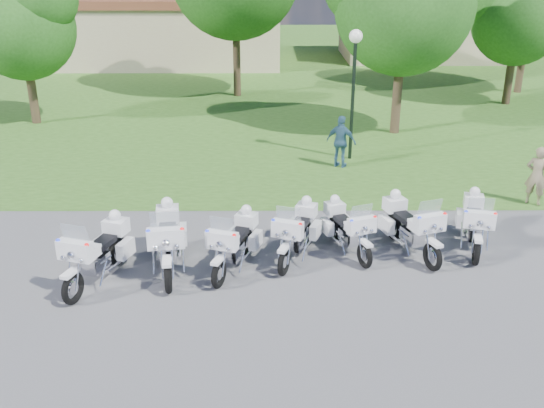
{
  "coord_description": "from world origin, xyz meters",
  "views": [
    {
      "loc": [
        0.38,
        -12.38,
        6.54
      ],
      "look_at": [
        0.44,
        1.2,
        0.95
      ],
      "focal_mm": 40.0,
      "sensor_mm": 36.0,
      "label": 1
    }
  ],
  "objects_px": {
    "motorcycle_2": "(235,242)",
    "motorcycle_3": "(297,231)",
    "lamp_post": "(354,63)",
    "motorcycle_4": "(347,228)",
    "motorcycle_5": "(410,226)",
    "motorcycle_6": "(475,222)",
    "bystander_c": "(341,142)",
    "bystander_a": "(537,176)",
    "motorcycle_0": "(99,251)",
    "motorcycle_1": "(168,239)"
  },
  "relations": [
    {
      "from": "motorcycle_0",
      "to": "motorcycle_5",
      "type": "xyz_separation_m",
      "value": [
        6.96,
        1.33,
        -0.01
      ]
    },
    {
      "from": "motorcycle_5",
      "to": "lamp_post",
      "type": "height_order",
      "value": "lamp_post"
    },
    {
      "from": "motorcycle_4",
      "to": "lamp_post",
      "type": "height_order",
      "value": "lamp_post"
    },
    {
      "from": "motorcycle_3",
      "to": "motorcycle_6",
      "type": "bearing_deg",
      "value": -153.23
    },
    {
      "from": "motorcycle_4",
      "to": "bystander_c",
      "type": "relative_size",
      "value": 1.19
    },
    {
      "from": "motorcycle_2",
      "to": "bystander_c",
      "type": "xyz_separation_m",
      "value": [
        3.12,
        6.99,
        0.23
      ]
    },
    {
      "from": "motorcycle_2",
      "to": "lamp_post",
      "type": "bearing_deg",
      "value": -95.15
    },
    {
      "from": "motorcycle_1",
      "to": "motorcycle_6",
      "type": "bearing_deg",
      "value": -179.31
    },
    {
      "from": "motorcycle_6",
      "to": "motorcycle_4",
      "type": "bearing_deg",
      "value": 17.2
    },
    {
      "from": "motorcycle_3",
      "to": "motorcycle_5",
      "type": "distance_m",
      "value": 2.67
    },
    {
      "from": "lamp_post",
      "to": "bystander_c",
      "type": "bearing_deg",
      "value": -115.54
    },
    {
      "from": "motorcycle_1",
      "to": "motorcycle_4",
      "type": "bearing_deg",
      "value": -176.08
    },
    {
      "from": "bystander_c",
      "to": "motorcycle_6",
      "type": "bearing_deg",
      "value": 140.57
    },
    {
      "from": "motorcycle_4",
      "to": "motorcycle_6",
      "type": "height_order",
      "value": "motorcycle_6"
    },
    {
      "from": "bystander_c",
      "to": "motorcycle_4",
      "type": "bearing_deg",
      "value": 112.47
    },
    {
      "from": "motorcycle_5",
      "to": "bystander_a",
      "type": "distance_m",
      "value": 5.11
    },
    {
      "from": "motorcycle_3",
      "to": "motorcycle_5",
      "type": "xyz_separation_m",
      "value": [
        2.66,
        0.25,
        0.03
      ]
    },
    {
      "from": "motorcycle_2",
      "to": "motorcycle_3",
      "type": "height_order",
      "value": "motorcycle_3"
    },
    {
      "from": "bystander_a",
      "to": "lamp_post",
      "type": "bearing_deg",
      "value": -9.46
    },
    {
      "from": "motorcycle_5",
      "to": "bystander_c",
      "type": "relative_size",
      "value": 1.32
    },
    {
      "from": "motorcycle_3",
      "to": "bystander_c",
      "type": "height_order",
      "value": "bystander_c"
    },
    {
      "from": "motorcycle_3",
      "to": "motorcycle_4",
      "type": "xyz_separation_m",
      "value": [
        1.18,
        0.28,
        -0.04
      ]
    },
    {
      "from": "motorcycle_5",
      "to": "bystander_a",
      "type": "relative_size",
      "value": 1.36
    },
    {
      "from": "motorcycle_5",
      "to": "motorcycle_2",
      "type": "bearing_deg",
      "value": -8.38
    },
    {
      "from": "motorcycle_2",
      "to": "bystander_c",
      "type": "bearing_deg",
      "value": -94.98
    },
    {
      "from": "lamp_post",
      "to": "bystander_a",
      "type": "distance_m",
      "value": 6.71
    },
    {
      "from": "motorcycle_0",
      "to": "motorcycle_3",
      "type": "distance_m",
      "value": 4.43
    },
    {
      "from": "motorcycle_2",
      "to": "motorcycle_4",
      "type": "height_order",
      "value": "motorcycle_2"
    },
    {
      "from": "motorcycle_0",
      "to": "motorcycle_5",
      "type": "relative_size",
      "value": 1.03
    },
    {
      "from": "motorcycle_5",
      "to": "motorcycle_6",
      "type": "relative_size",
      "value": 1.01
    },
    {
      "from": "motorcycle_3",
      "to": "motorcycle_5",
      "type": "bearing_deg",
      "value": -154.65
    },
    {
      "from": "motorcycle_6",
      "to": "lamp_post",
      "type": "distance_m",
      "value": 7.64
    },
    {
      "from": "motorcycle_5",
      "to": "motorcycle_6",
      "type": "distance_m",
      "value": 1.62
    },
    {
      "from": "motorcycle_3",
      "to": "lamp_post",
      "type": "relative_size",
      "value": 0.5
    },
    {
      "from": "motorcycle_3",
      "to": "motorcycle_4",
      "type": "bearing_deg",
      "value": -146.54
    },
    {
      "from": "motorcycle_2",
      "to": "bystander_c",
      "type": "height_order",
      "value": "bystander_c"
    },
    {
      "from": "motorcycle_3",
      "to": "motorcycle_2",
      "type": "bearing_deg",
      "value": 40.74
    },
    {
      "from": "motorcycle_6",
      "to": "motorcycle_5",
      "type": "bearing_deg",
      "value": 22.16
    },
    {
      "from": "motorcycle_0",
      "to": "motorcycle_4",
      "type": "height_order",
      "value": "motorcycle_0"
    },
    {
      "from": "lamp_post",
      "to": "motorcycle_3",
      "type": "bearing_deg",
      "value": -106.25
    },
    {
      "from": "motorcycle_5",
      "to": "lamp_post",
      "type": "relative_size",
      "value": 0.53
    },
    {
      "from": "motorcycle_2",
      "to": "bystander_a",
      "type": "xyz_separation_m",
      "value": [
        8.23,
        3.74,
        0.2
      ]
    },
    {
      "from": "motorcycle_6",
      "to": "motorcycle_2",
      "type": "bearing_deg",
      "value": 23.43
    },
    {
      "from": "motorcycle_0",
      "to": "motorcycle_1",
      "type": "distance_m",
      "value": 1.5
    },
    {
      "from": "motorcycle_0",
      "to": "bystander_a",
      "type": "xyz_separation_m",
      "value": [
        11.12,
        4.29,
        0.16
      ]
    },
    {
      "from": "motorcycle_1",
      "to": "bystander_c",
      "type": "height_order",
      "value": "bystander_c"
    },
    {
      "from": "motorcycle_0",
      "to": "motorcycle_4",
      "type": "xyz_separation_m",
      "value": [
        5.48,
        1.36,
        -0.08
      ]
    },
    {
      "from": "motorcycle_4",
      "to": "lamp_post",
      "type": "distance_m",
      "value": 7.62
    },
    {
      "from": "motorcycle_2",
      "to": "lamp_post",
      "type": "distance_m",
      "value": 9.05
    },
    {
      "from": "motorcycle_0",
      "to": "motorcycle_1",
      "type": "xyz_separation_m",
      "value": [
        1.4,
        0.52,
        0.03
      ]
    }
  ]
}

